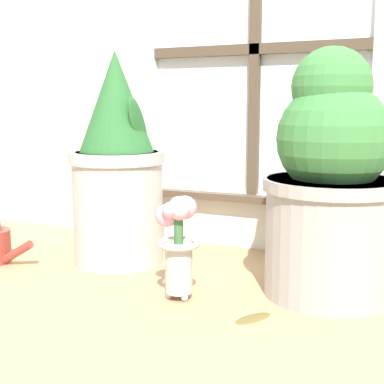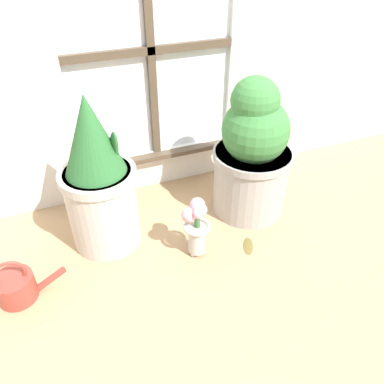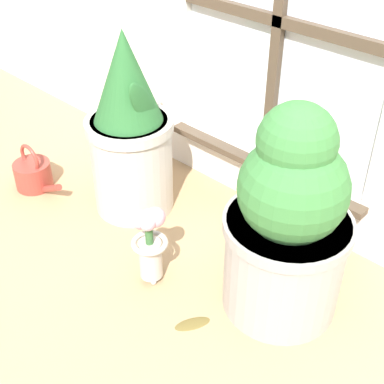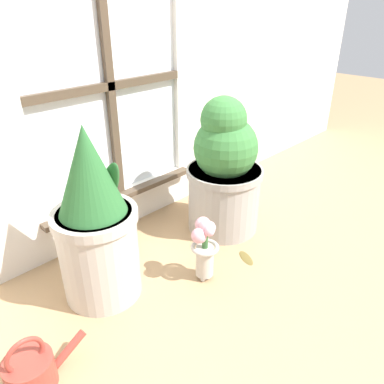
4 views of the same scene
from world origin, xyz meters
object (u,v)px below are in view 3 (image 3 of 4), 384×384
object	(u,v)px
potted_plant_left	(130,133)
flower_vase	(149,238)
watering_can	(34,174)
potted_plant_right	(288,224)

from	to	relation	value
potted_plant_left	flower_vase	distance (m)	0.43
potted_plant_left	watering_can	world-z (taller)	potted_plant_left
watering_can	flower_vase	bearing A→B (deg)	-2.66
potted_plant_left	watering_can	xyz separation A→B (m)	(-0.38, -0.20, -0.25)
potted_plant_right	flower_vase	bearing A→B (deg)	-150.47
potted_plant_right	watering_can	distance (m)	1.11
potted_plant_right	watering_can	xyz separation A→B (m)	(-1.07, -0.17, -0.25)
potted_plant_left	watering_can	size ratio (longest dim) A/B	2.62
potted_plant_right	potted_plant_left	bearing A→B (deg)	177.82
watering_can	potted_plant_left	bearing A→B (deg)	27.19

